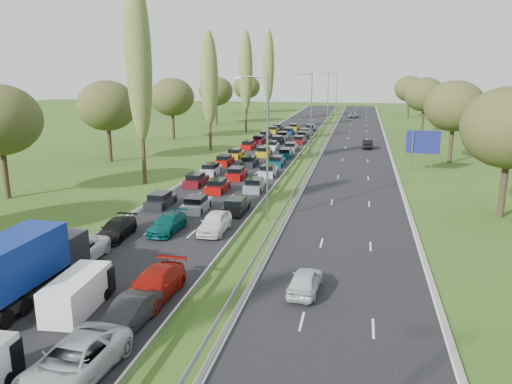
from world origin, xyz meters
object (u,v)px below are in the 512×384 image
Objects in this scene: near_car_3 at (116,229)px; direction_sign at (423,144)px; blue_lorry at (24,266)px; white_van_rear at (80,292)px; near_car_2 at (76,252)px.

direction_sign is at bearing 47.14° from near_car_3.
white_van_rear is at bearing -7.47° from blue_lorry.
blue_lorry is at bearing -91.77° from near_car_2.
blue_lorry reaches higher than white_van_rear.
near_car_2 reaches higher than near_car_3.
blue_lorry is at bearing -121.10° from direction_sign.
direction_sign is (24.99, 41.43, 1.61)m from blue_lorry.
blue_lorry is at bearing 168.74° from white_van_rear.
direction_sign is at bearing 58.66° from blue_lorry.
blue_lorry is 48.41m from direction_sign.
white_van_rear is at bearing -75.56° from near_car_3.
blue_lorry is 1.89× the size of white_van_rear.
white_van_rear reaches higher than near_car_3.
direction_sign is (25.20, 36.21, 2.76)m from near_car_2.
near_car_2 is at bearing 92.02° from blue_lorry.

